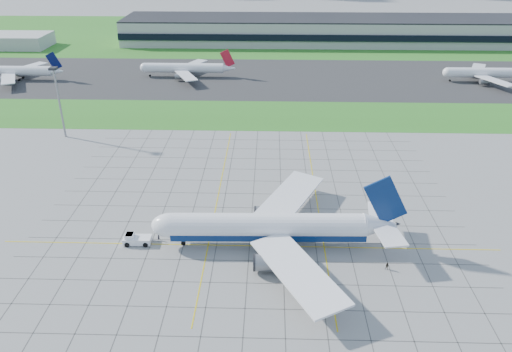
{
  "coord_description": "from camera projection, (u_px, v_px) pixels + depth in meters",
  "views": [
    {
      "loc": [
        4.57,
        -101.64,
        69.57
      ],
      "look_at": [
        0.87,
        21.52,
        7.0
      ],
      "focal_mm": 35.0,
      "sensor_mm": 36.0,
      "label": 1
    }
  ],
  "objects": [
    {
      "name": "ground",
      "position": [
        250.0,
        241.0,
        122.2
      ],
      "size": [
        1400.0,
        1400.0,
        0.0
      ],
      "primitive_type": "plane",
      "color": "gray",
      "rests_on": "ground"
    },
    {
      "name": "pushback_tug",
      "position": [
        136.0,
        239.0,
        120.8
      ],
      "size": [
        9.8,
        3.57,
        2.72
      ],
      "rotation": [
        0.0,
        0.0,
        0.02
      ],
      "color": "white",
      "rests_on": "ground"
    },
    {
      "name": "apron_markings",
      "position": [
        253.0,
        217.0,
        132.07
      ],
      "size": [
        120.0,
        130.0,
        0.03
      ],
      "color": "#474744",
      "rests_on": "ground"
    },
    {
      "name": "light_mast",
      "position": [
        58.0,
        94.0,
        174.68
      ],
      "size": [
        2.5,
        2.5,
        25.6
      ],
      "color": "gray",
      "rests_on": "ground"
    },
    {
      "name": "asphalt_taxiway",
      "position": [
        262.0,
        78.0,
        251.42
      ],
      "size": [
        700.0,
        75.0,
        0.04
      ],
      "primitive_type": "cube",
      "color": "#383838",
      "rests_on": "ground"
    },
    {
      "name": "crew_near",
      "position": [
        159.0,
        237.0,
        122.17
      ],
      "size": [
        0.68,
        0.68,
        1.59
      ],
      "primitive_type": "imported",
      "rotation": [
        0.0,
        0.0,
        0.78
      ],
      "color": "black",
      "rests_on": "ground"
    },
    {
      "name": "crew_far",
      "position": [
        387.0,
        266.0,
        111.76
      ],
      "size": [
        1.02,
        0.88,
        1.8
      ],
      "primitive_type": "imported",
      "rotation": [
        0.0,
        0.0,
        -0.26
      ],
      "color": "black",
      "rests_on": "ground"
    },
    {
      "name": "distant_jet_2",
      "position": [
        483.0,
        73.0,
        243.15
      ],
      "size": [
        38.71,
        42.66,
        14.08
      ],
      "color": "white",
      "rests_on": "ground"
    },
    {
      "name": "service_block",
      "position": [
        8.0,
        41.0,
        311.83
      ],
      "size": [
        50.0,
        25.0,
        8.0
      ],
      "primitive_type": "cube",
      "color": "#B7B7B2",
      "rests_on": "ground"
    },
    {
      "name": "grass_far",
      "position": [
        265.0,
        34.0,
        349.45
      ],
      "size": [
        700.0,
        145.0,
        0.04
      ],
      "primitive_type": "cube",
      "color": "#2E6F1F",
      "rests_on": "ground"
    },
    {
      "name": "grass_median",
      "position": [
        259.0,
        115.0,
        202.4
      ],
      "size": [
        700.0,
        35.0,
        0.04
      ],
      "primitive_type": "cube",
      "color": "#2E6F1F",
      "rests_on": "ground"
    },
    {
      "name": "airliner",
      "position": [
        270.0,
        227.0,
        118.27
      ],
      "size": [
        60.27,
        61.06,
        18.97
      ],
      "rotation": [
        0.0,
        0.0,
        0.02
      ],
      "color": "white",
      "rests_on": "ground"
    },
    {
      "name": "distant_jet_1",
      "position": [
        185.0,
        68.0,
        251.0
      ],
      "size": [
        45.66,
        42.66,
        14.08
      ],
      "color": "white",
      "rests_on": "ground"
    },
    {
      "name": "terminal",
      "position": [
        326.0,
        30.0,
        322.42
      ],
      "size": [
        260.0,
        43.0,
        15.8
      ],
      "color": "#B7B7B2",
      "rests_on": "ground"
    },
    {
      "name": "distant_jet_0",
      "position": [
        14.0,
        71.0,
        246.13
      ],
      "size": [
        44.21,
        42.66,
        14.08
      ],
      "color": "white",
      "rests_on": "ground"
    }
  ]
}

